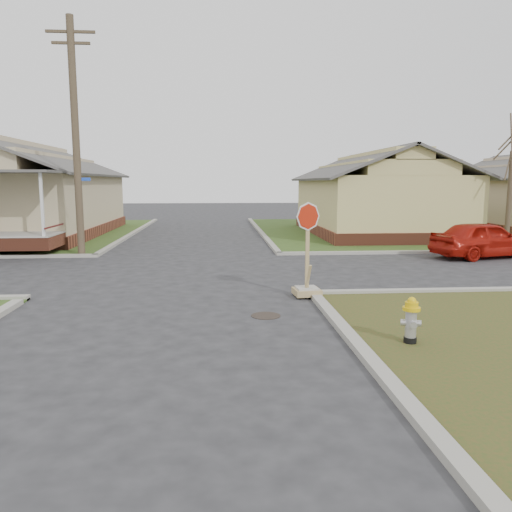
{
  "coord_description": "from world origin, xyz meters",
  "views": [
    {
      "loc": [
        1.2,
        -11.0,
        2.88
      ],
      "look_at": [
        2.1,
        1.0,
        1.1
      ],
      "focal_mm": 35.0,
      "sensor_mm": 36.0,
      "label": 1
    }
  ],
  "objects": [
    {
      "name": "ground",
      "position": [
        0.0,
        0.0,
        0.0
      ],
      "size": [
        120.0,
        120.0,
        0.0
      ],
      "primitive_type": "plane",
      "color": "#242426",
      "rests_on": "ground"
    },
    {
      "name": "curbs",
      "position": [
        0.0,
        5.0,
        0.0
      ],
      "size": [
        80.0,
        40.0,
        0.12
      ],
      "primitive_type": null,
      "color": "gray",
      "rests_on": "ground"
    },
    {
      "name": "manhole",
      "position": [
        2.2,
        -0.5,
        0.01
      ],
      "size": [
        0.64,
        0.64,
        0.01
      ],
      "primitive_type": "cylinder",
      "color": "black",
      "rests_on": "ground"
    },
    {
      "name": "corner_house",
      "position": [
        -10.0,
        16.68,
        2.28
      ],
      "size": [
        10.1,
        15.5,
        5.3
      ],
      "color": "brown",
      "rests_on": "ground"
    },
    {
      "name": "side_house_yellow",
      "position": [
        10.0,
        16.5,
        2.19
      ],
      "size": [
        7.6,
        11.6,
        4.7
      ],
      "color": "brown",
      "rests_on": "ground"
    },
    {
      "name": "utility_pole",
      "position": [
        -4.2,
        8.9,
        4.66
      ],
      "size": [
        1.8,
        0.28,
        9.0
      ],
      "color": "#473729",
      "rests_on": "ground"
    },
    {
      "name": "tree_mid_right",
      "position": [
        14.0,
        10.2,
        2.15
      ],
      "size": [
        0.22,
        0.22,
        4.2
      ],
      "primitive_type": "cylinder",
      "color": "#473729",
      "rests_on": "verge_far_right"
    },
    {
      "name": "fire_hydrant",
      "position": [
        4.58,
        -2.66,
        0.51
      ],
      "size": [
        0.31,
        0.31,
        0.83
      ],
      "rotation": [
        0.0,
        0.0,
        -0.33
      ],
      "color": "black",
      "rests_on": "ground"
    },
    {
      "name": "stop_sign",
      "position": [
        3.41,
        1.25,
        0.56
      ],
      "size": [
        0.67,
        0.65,
        2.35
      ],
      "rotation": [
        0.0,
        0.0,
        0.09
      ],
      "color": "#A08556",
      "rests_on": "ground"
    },
    {
      "name": "red_sedan",
      "position": [
        11.38,
        7.35,
        0.71
      ],
      "size": [
        4.45,
        2.63,
        1.42
      ],
      "primitive_type": "imported",
      "rotation": [
        0.0,
        0.0,
        1.81
      ],
      "color": "#A8160C",
      "rests_on": "ground"
    }
  ]
}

